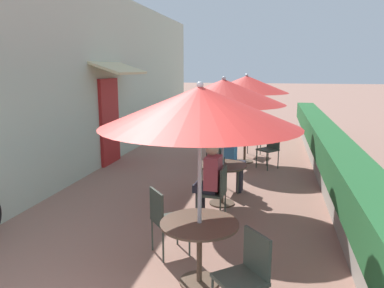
% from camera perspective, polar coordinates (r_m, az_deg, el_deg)
% --- Properties ---
extents(cafe_facade_wall, '(0.98, 14.30, 4.20)m').
position_cam_1_polar(cafe_facade_wall, '(9.97, -12.10, 9.77)').
color(cafe_facade_wall, '#B2C1AD').
rests_on(cafe_facade_wall, ground_plane).
extents(planter_hedge, '(0.60, 13.30, 1.01)m').
position_cam_1_polar(planter_hedge, '(9.36, 19.43, -0.32)').
color(planter_hedge, gray).
rests_on(planter_hedge, ground_plane).
extents(patio_table_near, '(0.86, 0.86, 0.71)m').
position_cam_1_polar(patio_table_near, '(4.18, 1.14, -14.04)').
color(patio_table_near, brown).
rests_on(patio_table_near, ground_plane).
extents(patio_umbrella_near, '(2.06, 2.06, 2.21)m').
position_cam_1_polar(patio_umbrella_near, '(3.79, 1.22, 5.69)').
color(patio_umbrella_near, '#B7B7BC').
rests_on(patio_umbrella_near, ground_plane).
extents(cafe_chair_near_left, '(0.56, 0.56, 0.87)m').
position_cam_1_polar(cafe_chair_near_left, '(3.65, 8.35, -18.59)').
color(cafe_chair_near_left, '#384238').
rests_on(cafe_chair_near_left, ground_plane).
extents(cafe_chair_near_right, '(0.56, 0.56, 0.87)m').
position_cam_1_polar(cafe_chair_near_right, '(4.79, -4.17, -10.93)').
color(cafe_chair_near_right, '#384238').
rests_on(cafe_chair_near_right, ground_plane).
extents(patio_table_mid, '(0.86, 0.86, 0.71)m').
position_cam_1_polar(patio_table_mid, '(6.52, 4.64, -4.60)').
color(patio_table_mid, brown).
rests_on(patio_table_mid, ground_plane).
extents(patio_umbrella_mid, '(2.06, 2.06, 2.21)m').
position_cam_1_polar(patio_umbrella_mid, '(6.28, 4.85, 7.93)').
color(patio_umbrella_mid, '#B7B7BC').
rests_on(patio_umbrella_mid, ground_plane).
extents(cafe_chair_mid_left, '(0.43, 0.43, 0.87)m').
position_cam_1_polar(cafe_chair_mid_left, '(7.27, 5.34, -3.12)').
color(cafe_chair_mid_left, '#384238').
rests_on(cafe_chair_mid_left, ground_plane).
extents(seated_patron_mid_left, '(0.42, 0.36, 1.25)m').
position_cam_1_polar(seated_patron_mid_left, '(7.21, 6.23, -1.87)').
color(seated_patron_mid_left, '#23232D').
rests_on(seated_patron_mid_left, ground_plane).
extents(cafe_chair_mid_right, '(0.43, 0.43, 0.87)m').
position_cam_1_polar(cafe_chair_mid_right, '(5.80, 3.75, -6.89)').
color(cafe_chair_mid_right, '#384238').
rests_on(cafe_chair_mid_right, ground_plane).
extents(seated_patron_mid_right, '(0.42, 0.36, 1.25)m').
position_cam_1_polar(seated_patron_mid_right, '(5.77, 2.68, -5.19)').
color(seated_patron_mid_right, '#23232D').
rests_on(seated_patron_mid_right, ground_plane).
extents(coffee_cup_mid, '(0.07, 0.07, 0.09)m').
position_cam_1_polar(coffee_cup_mid, '(6.63, 4.72, -2.40)').
color(coffee_cup_mid, '#232328').
rests_on(coffee_cup_mid, patio_table_mid).
extents(patio_table_far, '(0.86, 0.86, 0.71)m').
position_cam_1_polar(patio_table_far, '(9.53, 8.07, 0.45)').
color(patio_table_far, brown).
rests_on(patio_table_far, ground_plane).
extents(patio_umbrella_far, '(2.06, 2.06, 2.21)m').
position_cam_1_polar(patio_umbrella_far, '(9.37, 8.31, 8.99)').
color(patio_umbrella_far, '#B7B7BC').
rests_on(patio_umbrella_far, ground_plane).
extents(cafe_chair_far_left, '(0.56, 0.56, 0.87)m').
position_cam_1_polar(cafe_chair_far_left, '(9.07, 11.79, -0.39)').
color(cafe_chair_far_left, '#384238').
rests_on(cafe_chair_far_left, ground_plane).
extents(cafe_chair_far_right, '(0.47, 0.47, 0.87)m').
position_cam_1_polar(cafe_chair_far_right, '(10.28, 8.82, 1.10)').
color(cafe_chair_far_right, '#384238').
rests_on(cafe_chair_far_right, ground_plane).
extents(cafe_chair_far_back, '(0.51, 0.51, 0.87)m').
position_cam_1_polar(cafe_chair_far_back, '(9.30, 3.59, 0.13)').
color(cafe_chair_far_back, '#384238').
rests_on(cafe_chair_far_back, ground_plane).
extents(coffee_cup_far, '(0.07, 0.07, 0.09)m').
position_cam_1_polar(coffee_cup_far, '(9.62, 8.26, 1.86)').
color(coffee_cup_far, '#232328').
rests_on(coffee_cup_far, patio_table_far).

